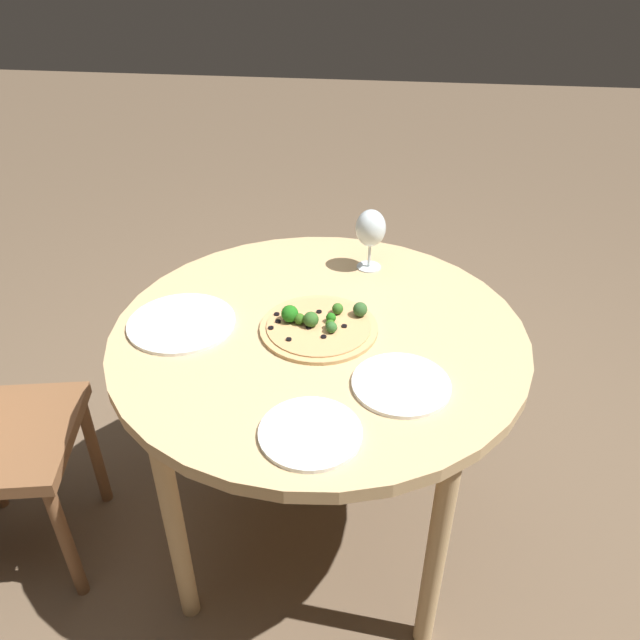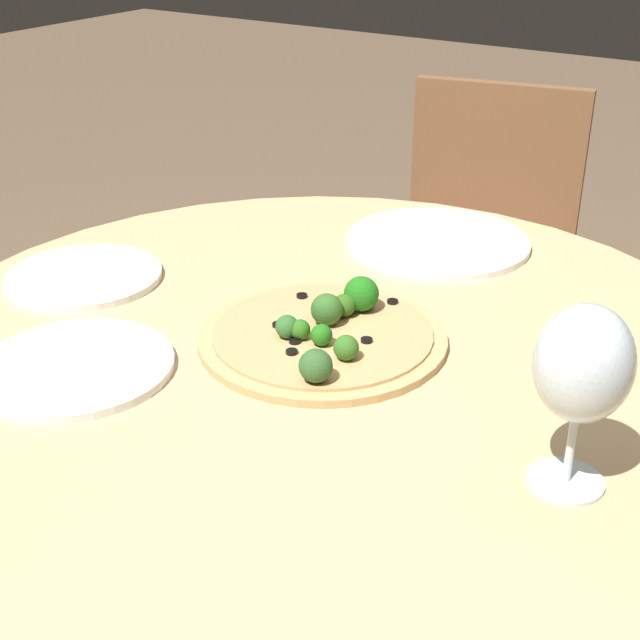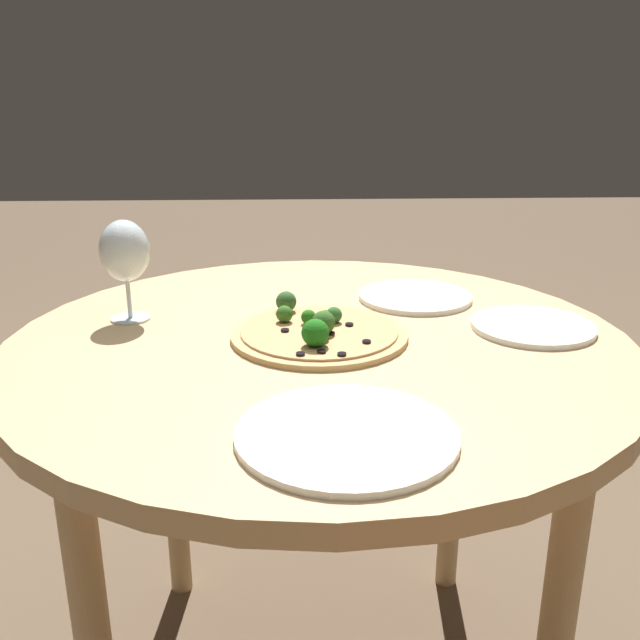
{
  "view_description": "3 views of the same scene",
  "coord_description": "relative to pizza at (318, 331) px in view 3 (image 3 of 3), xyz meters",
  "views": [
    {
      "loc": [
        1.28,
        0.16,
        1.66
      ],
      "look_at": [
        0.0,
        0.0,
        0.8
      ],
      "focal_mm": 35.0,
      "sensor_mm": 36.0,
      "label": 1
    },
    {
      "loc": [
        -0.51,
        0.78,
        1.28
      ],
      "look_at": [
        0.0,
        0.0,
        0.8
      ],
      "focal_mm": 50.0,
      "sensor_mm": 36.0,
      "label": 2
    },
    {
      "loc": [
        -0.04,
        -1.12,
        1.19
      ],
      "look_at": [
        0.0,
        0.0,
        0.8
      ],
      "focal_mm": 40.0,
      "sensor_mm": 36.0,
      "label": 3
    }
  ],
  "objects": [
    {
      "name": "plate_near",
      "position": [
        0.37,
        0.03,
        -0.01
      ],
      "size": [
        0.21,
        0.21,
        0.01
      ],
      "color": "white",
      "rests_on": "dining_table"
    },
    {
      "name": "wine_glass",
      "position": [
        -0.33,
        0.1,
        0.11
      ],
      "size": [
        0.09,
        0.09,
        0.18
      ],
      "color": "silver",
      "rests_on": "dining_table"
    },
    {
      "name": "pizza",
      "position": [
        0.0,
        0.0,
        0.0
      ],
      "size": [
        0.3,
        0.3,
        0.06
      ],
      "color": "tan",
      "rests_on": "dining_table"
    },
    {
      "name": "plate_side",
      "position": [
        0.2,
        0.21,
        -0.01
      ],
      "size": [
        0.22,
        0.22,
        0.01
      ],
      "color": "white",
      "rests_on": "dining_table"
    },
    {
      "name": "plate_far",
      "position": [
        0.02,
        -0.35,
        -0.01
      ],
      "size": [
        0.27,
        0.27,
        0.01
      ],
      "color": "white",
      "rests_on": "dining_table"
    },
    {
      "name": "dining_table",
      "position": [
        0.0,
        -0.0,
        -0.09
      ],
      "size": [
        1.04,
        1.04,
        0.77
      ],
      "color": "tan",
      "rests_on": "ground_plane"
    }
  ]
}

